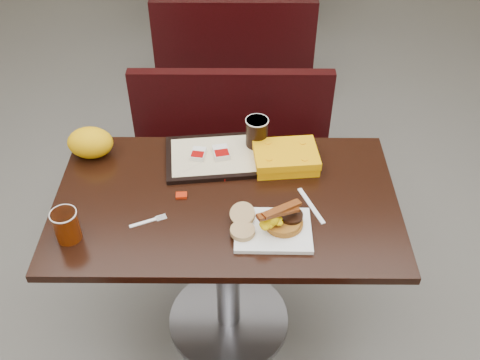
{
  "coord_description": "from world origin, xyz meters",
  "views": [
    {
      "loc": [
        0.06,
        -1.39,
        2.07
      ],
      "look_at": [
        0.05,
        0.02,
        0.82
      ],
      "focal_mm": 41.09,
      "sensor_mm": 36.0,
      "label": 1
    }
  ],
  "objects_px": {
    "fork": "(143,223)",
    "hashbrown_sleeve_right": "(221,152)",
    "pancake_stack": "(284,221)",
    "hashbrown_sleeve_left": "(198,154)",
    "platter": "(273,230)",
    "tray": "(216,157)",
    "bench_far_s": "(234,41)",
    "coffee_cup_near": "(66,226)",
    "table_near": "(228,267)",
    "coffee_cup_far": "(257,132)",
    "paper_bag": "(90,143)",
    "knife": "(311,206)",
    "bench_near_n": "(231,157)",
    "clamshell": "(286,158)"
  },
  "relations": [
    {
      "from": "clamshell",
      "to": "hashbrown_sleeve_left",
      "type": "bearing_deg",
      "value": 169.93
    },
    {
      "from": "bench_near_n",
      "to": "hashbrown_sleeve_right",
      "type": "bearing_deg",
      "value": -92.79
    },
    {
      "from": "coffee_cup_near",
      "to": "coffee_cup_far",
      "type": "xyz_separation_m",
      "value": [
        0.61,
        0.47,
        0.02
      ]
    },
    {
      "from": "coffee_cup_far",
      "to": "paper_bag",
      "type": "relative_size",
      "value": 0.67
    },
    {
      "from": "table_near",
      "to": "hashbrown_sleeve_left",
      "type": "distance_m",
      "value": 0.47
    },
    {
      "from": "bench_far_s",
      "to": "coffee_cup_near",
      "type": "xyz_separation_m",
      "value": [
        -0.5,
        -2.09,
        0.45
      ]
    },
    {
      "from": "hashbrown_sleeve_left",
      "to": "clamshell",
      "type": "distance_m",
      "value": 0.33
    },
    {
      "from": "platter",
      "to": "clamshell",
      "type": "height_order",
      "value": "clamshell"
    },
    {
      "from": "table_near",
      "to": "clamshell",
      "type": "distance_m",
      "value": 0.5
    },
    {
      "from": "bench_near_n",
      "to": "coffee_cup_far",
      "type": "distance_m",
      "value": 0.63
    },
    {
      "from": "clamshell",
      "to": "tray",
      "type": "bearing_deg",
      "value": 167.68
    },
    {
      "from": "bench_far_s",
      "to": "coffee_cup_near",
      "type": "distance_m",
      "value": 2.2
    },
    {
      "from": "coffee_cup_near",
      "to": "tray",
      "type": "height_order",
      "value": "coffee_cup_near"
    },
    {
      "from": "pancake_stack",
      "to": "bench_far_s",
      "type": "bearing_deg",
      "value": 95.42
    },
    {
      "from": "hashbrown_sleeve_left",
      "to": "paper_bag",
      "type": "bearing_deg",
      "value": -175.07
    },
    {
      "from": "bench_near_n",
      "to": "platter",
      "type": "xyz_separation_m",
      "value": [
        0.16,
        -0.86,
        0.4
      ]
    },
    {
      "from": "bench_far_s",
      "to": "tray",
      "type": "bearing_deg",
      "value": -91.49
    },
    {
      "from": "table_near",
      "to": "clamshell",
      "type": "height_order",
      "value": "clamshell"
    },
    {
      "from": "table_near",
      "to": "pancake_stack",
      "type": "distance_m",
      "value": 0.47
    },
    {
      "from": "coffee_cup_far",
      "to": "clamshell",
      "type": "relative_size",
      "value": 0.49
    },
    {
      "from": "paper_bag",
      "to": "platter",
      "type": "bearing_deg",
      "value": -30.42
    },
    {
      "from": "platter",
      "to": "fork",
      "type": "height_order",
      "value": "platter"
    },
    {
      "from": "tray",
      "to": "coffee_cup_near",
      "type": "bearing_deg",
      "value": -144.82
    },
    {
      "from": "tray",
      "to": "clamshell",
      "type": "bearing_deg",
      "value": -13.22
    },
    {
      "from": "bench_far_s",
      "to": "coffee_cup_far",
      "type": "bearing_deg",
      "value": -86.07
    },
    {
      "from": "platter",
      "to": "paper_bag",
      "type": "distance_m",
      "value": 0.78
    },
    {
      "from": "hashbrown_sleeve_right",
      "to": "clamshell",
      "type": "height_order",
      "value": "clamshell"
    },
    {
      "from": "bench_near_n",
      "to": "knife",
      "type": "bearing_deg",
      "value": -68.27
    },
    {
      "from": "fork",
      "to": "coffee_cup_far",
      "type": "height_order",
      "value": "coffee_cup_far"
    },
    {
      "from": "knife",
      "to": "tray",
      "type": "bearing_deg",
      "value": -148.69
    },
    {
      "from": "knife",
      "to": "hashbrown_sleeve_right",
      "type": "bearing_deg",
      "value": -150.73
    },
    {
      "from": "table_near",
      "to": "knife",
      "type": "distance_m",
      "value": 0.48
    },
    {
      "from": "bench_far_s",
      "to": "table_near",
      "type": "bearing_deg",
      "value": -90.0
    },
    {
      "from": "pancake_stack",
      "to": "paper_bag",
      "type": "bearing_deg",
      "value": 152.11
    },
    {
      "from": "coffee_cup_far",
      "to": "paper_bag",
      "type": "distance_m",
      "value": 0.63
    },
    {
      "from": "bench_near_n",
      "to": "pancake_stack",
      "type": "distance_m",
      "value": 0.96
    },
    {
      "from": "bench_near_n",
      "to": "bench_far_s",
      "type": "bearing_deg",
      "value": 90.0
    },
    {
      "from": "platter",
      "to": "knife",
      "type": "bearing_deg",
      "value": 42.04
    },
    {
      "from": "fork",
      "to": "hashbrown_sleeve_right",
      "type": "xyz_separation_m",
      "value": [
        0.25,
        0.34,
        0.03
      ]
    },
    {
      "from": "pancake_stack",
      "to": "hashbrown_sleeve_left",
      "type": "relative_size",
      "value": 1.87
    },
    {
      "from": "bench_far_s",
      "to": "pancake_stack",
      "type": "distance_m",
      "value": 2.09
    },
    {
      "from": "coffee_cup_far",
      "to": "clamshell",
      "type": "height_order",
      "value": "coffee_cup_far"
    },
    {
      "from": "coffee_cup_near",
      "to": "clamshell",
      "type": "bearing_deg",
      "value": 27.65
    },
    {
      "from": "pancake_stack",
      "to": "knife",
      "type": "distance_m",
      "value": 0.14
    },
    {
      "from": "platter",
      "to": "tray",
      "type": "relative_size",
      "value": 0.67
    },
    {
      "from": "table_near",
      "to": "bench_near_n",
      "type": "height_order",
      "value": "table_near"
    },
    {
      "from": "platter",
      "to": "hashbrown_sleeve_left",
      "type": "bearing_deg",
      "value": 126.26
    },
    {
      "from": "fork",
      "to": "coffee_cup_far",
      "type": "relative_size",
      "value": 1.12
    },
    {
      "from": "clamshell",
      "to": "table_near",
      "type": "bearing_deg",
      "value": -145.02
    },
    {
      "from": "bench_near_n",
      "to": "fork",
      "type": "xyz_separation_m",
      "value": [
        -0.27,
        -0.82,
        0.39
      ]
    }
  ]
}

